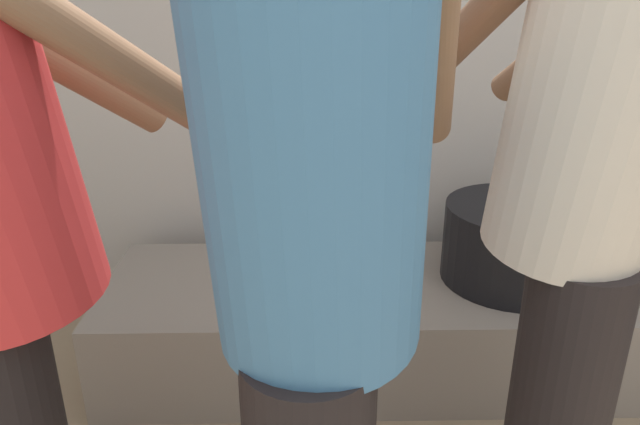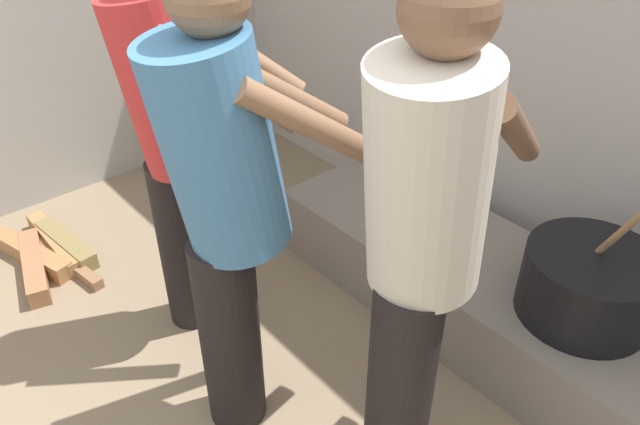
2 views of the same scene
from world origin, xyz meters
TOP-DOWN VIEW (x-y plane):
  - block_enclosure_rear at (0.00, 2.23)m, footprint 5.19×0.20m
  - hearth_ledge at (-0.29, 1.71)m, footprint 1.84×0.60m
  - cooking_pot_main at (0.12, 1.72)m, footprint 0.46×0.46m
  - cook_in_cream_shirt at (-0.05, 0.98)m, footprint 0.51×0.73m
  - cook_in_blue_shirt at (-0.54, 0.71)m, footprint 0.47×0.71m

SIDE VIEW (x-z plane):
  - hearth_ledge at x=-0.29m, z-range 0.00..0.32m
  - cooking_pot_main at x=0.12m, z-range 0.10..0.81m
  - cook_in_blue_shirt at x=-0.54m, z-range 0.11..1.68m
  - cook_in_cream_shirt at x=-0.05m, z-range 0.11..1.71m
  - block_enclosure_rear at x=0.00m, z-range 0.00..2.32m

